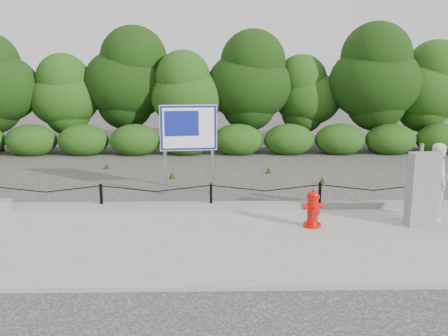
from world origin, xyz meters
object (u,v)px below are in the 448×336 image
Objects in this scene: advertising_sign at (188,132)px; pedestrian at (437,183)px; fire_hydrant at (313,209)px; utility_cabinet at (423,189)px.

pedestrian is at bearing -31.98° from advertising_sign.
pedestrian reaches higher than fire_hydrant.
utility_cabinet is at bearing -37.06° from advertising_sign.
advertising_sign reaches higher than utility_cabinet.
advertising_sign is (-2.66, 2.94, 1.20)m from fire_hydrant.
advertising_sign is at bearing 125.06° from fire_hydrant.
pedestrian is (2.69, 0.38, 0.44)m from fire_hydrant.
pedestrian is 5.98m from advertising_sign.
utility_cabinet is 0.71× the size of advertising_sign.
fire_hydrant is 2.75m from pedestrian.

